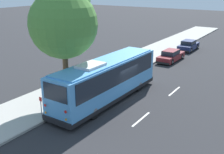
% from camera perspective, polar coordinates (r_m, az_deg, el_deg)
% --- Properties ---
extents(ground_plane, '(160.00, 160.00, 0.00)m').
position_cam_1_polar(ground_plane, '(22.11, 1.87, -4.02)').
color(ground_plane, '#28282B').
extents(sidewalk_slab, '(80.00, 4.39, 0.15)m').
position_cam_1_polar(sidewalk_slab, '(24.36, -6.63, -1.78)').
color(sidewalk_slab, '#A3A099').
rests_on(sidewalk_slab, ground).
extents(curb_strip, '(80.00, 0.14, 0.15)m').
position_cam_1_polar(curb_strip, '(23.06, -2.27, -2.84)').
color(curb_strip, gray).
rests_on(curb_strip, ground).
extents(shuttle_bus, '(10.90, 2.61, 3.31)m').
position_cam_1_polar(shuttle_bus, '(20.83, -1.05, -0.25)').
color(shuttle_bus, '#4C93D1').
rests_on(shuttle_bus, ground).
extents(parked_sedan_maroon, '(4.71, 1.76, 1.29)m').
position_cam_1_polar(parked_sedan_maroon, '(32.81, 11.88, 4.23)').
color(parked_sedan_maroon, maroon).
rests_on(parked_sedan_maroon, ground).
extents(parked_sedan_navy, '(4.34, 1.77, 1.33)m').
position_cam_1_polar(parked_sedan_navy, '(38.83, 15.27, 6.19)').
color(parked_sedan_navy, '#19234C').
rests_on(parked_sedan_navy, ground).
extents(street_tree, '(4.79, 4.79, 8.76)m').
position_cam_1_polar(street_tree, '(19.94, -9.67, 11.47)').
color(street_tree, brown).
rests_on(street_tree, sidewalk_slab).
extents(sign_post_near, '(0.06, 0.22, 1.45)m').
position_cam_1_polar(sign_post_near, '(18.70, -14.20, -5.97)').
color(sign_post_near, gray).
rests_on(sign_post_near, sidewalk_slab).
extents(sign_post_far, '(0.06, 0.22, 1.53)m').
position_cam_1_polar(sign_post_far, '(19.46, -11.58, -4.64)').
color(sign_post_far, gray).
rests_on(sign_post_far, sidewalk_slab).
extents(lane_stripe_mid, '(2.40, 0.14, 0.01)m').
position_cam_1_polar(lane_stripe_mid, '(18.69, 5.92, -8.52)').
color(lane_stripe_mid, silver).
rests_on(lane_stripe_mid, ground).
extents(lane_stripe_ahead, '(2.40, 0.14, 0.01)m').
position_cam_1_polar(lane_stripe_ahead, '(23.76, 12.57, -2.82)').
color(lane_stripe_ahead, silver).
rests_on(lane_stripe_ahead, ground).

